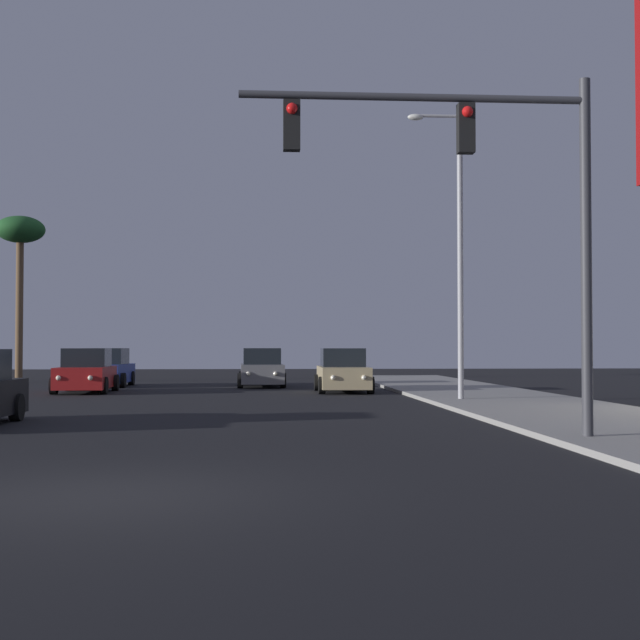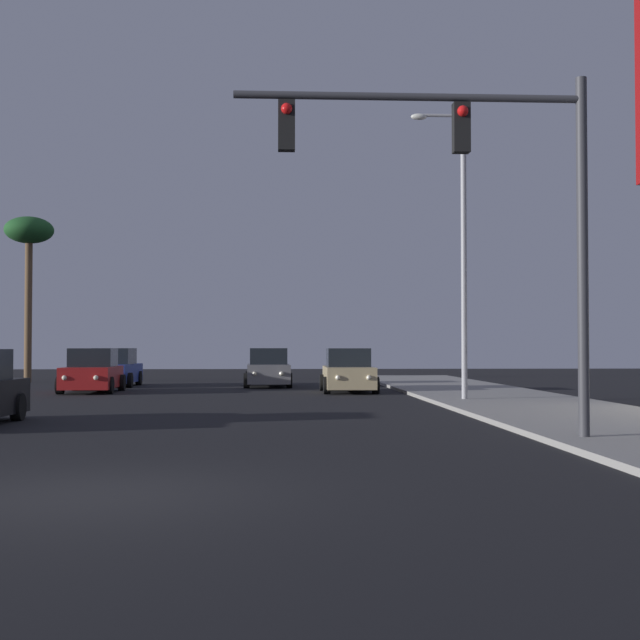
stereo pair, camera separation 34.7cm
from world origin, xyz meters
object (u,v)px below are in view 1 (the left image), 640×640
Objects in this scene: car_blue at (106,369)px; street_lamp at (456,239)px; palm_tree_far at (20,238)px; car_red at (86,372)px; car_grey at (262,369)px; traffic_light_mast at (490,184)px; car_tan at (343,372)px.

street_lamp is (12.81, -12.18, 4.36)m from car_blue.
car_red is at bearing -62.94° from palm_tree_far.
car_grey is 14.59m from palm_tree_far.
traffic_light_mast is 0.79× the size of palm_tree_far.
street_lamp reaches higher than car_tan.
traffic_light_mast is 33.05m from palm_tree_far.
car_tan is at bearing 113.82° from street_lamp.
car_tan and car_blue have the same top height.
car_grey is 1.00× the size of car_red.
car_grey is at bearing 117.44° from street_lamp.
car_red and car_blue have the same top height.
car_tan is at bearing 92.98° from traffic_light_mast.
palm_tree_far is at bearing -34.51° from car_tan.
car_tan is 11.32m from car_blue.
car_grey and car_tan have the same top height.
street_lamp is 24.93m from palm_tree_far.
palm_tree_far is at bearing 118.91° from traffic_light_mast.
palm_tree_far is at bearing -26.66° from car_grey.
car_red is 15.15m from street_lamp.
car_tan is 18.71m from traffic_light_mast.
car_red is at bearing 93.15° from car_blue.
car_tan is (3.10, -4.97, 0.00)m from car_grey.
car_grey is 5.85m from car_tan.
car_grey is at bearing -57.35° from car_tan.
traffic_light_mast is at bearing -99.67° from street_lamp.
palm_tree_far is (-14.98, 10.58, 6.34)m from car_tan.
car_grey is 0.48× the size of street_lamp.
car_grey is at bearing 177.10° from car_blue.
car_blue is 0.48× the size of street_lamp.
traffic_light_mast reaches higher than car_grey.
street_lamp is at bearing 149.07° from car_red.
palm_tree_far is at bearing 136.13° from street_lamp.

